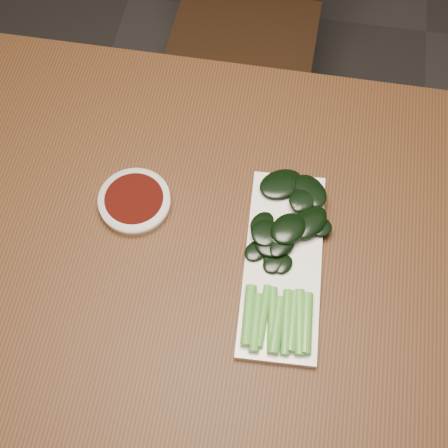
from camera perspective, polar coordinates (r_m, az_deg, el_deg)
ground at (r=1.75m, az=-0.99°, el=-12.59°), size 6.00×6.00×0.00m
table at (r=1.11m, az=-1.53°, el=-3.52°), size 1.40×0.80×0.75m
chair_far at (r=1.76m, az=2.25°, el=19.33°), size 0.39×0.39×0.89m
sauce_bowl at (r=1.08m, az=-8.17°, el=2.04°), size 0.12×0.12×0.03m
serving_plate at (r=1.03m, az=5.39°, el=-3.58°), size 0.14×0.34×0.01m
gai_lan at (r=1.01m, az=5.84°, el=-2.78°), size 0.15×0.34×0.03m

